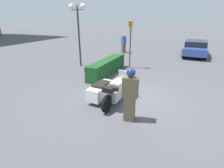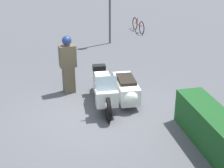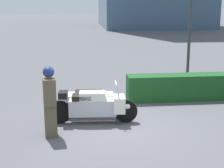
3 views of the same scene
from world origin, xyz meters
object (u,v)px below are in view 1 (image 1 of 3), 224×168
Objects in this scene: parked_car_background at (195,48)px; traffic_light_near at (130,38)px; officer_rider at (130,94)px; twin_lamp_post at (78,18)px; police_motorcycle at (111,89)px; hedge_bush_curbside at (107,67)px; pedestrian_bystander at (124,43)px.

traffic_light_near is at bearing 148.55° from parked_car_background.
twin_lamp_post reaches higher than officer_rider.
officer_rider is (-1.17, -1.21, 0.49)m from police_motorcycle.
twin_lamp_post is (5.34, 5.39, 2.25)m from officer_rider.
officer_rider is 7.92m from twin_lamp_post.
officer_rider is 0.39× the size of parked_car_background.
police_motorcycle is 6.51m from twin_lamp_post.
hedge_bush_curbside is 7.13m from pedestrian_bystander.
police_motorcycle is 1.41× the size of pedestrian_bystander.
parked_car_background is at bearing -12.44° from police_motorcycle.
police_motorcycle is 11.80m from parked_car_background.
police_motorcycle is 0.62× the size of twin_lamp_post.
parked_car_background is at bearing -37.52° from pedestrian_bystander.
twin_lamp_post is at bearing 70.11° from hedge_bush_curbside.
police_motorcycle is 1.75m from officer_rider.
officer_rider is 12.67m from parked_car_background.
officer_rider is 6.63m from traffic_light_near.
traffic_light_near is (1.79, -0.82, 1.58)m from hedge_bush_curbside.
officer_rider reaches higher than hedge_bush_curbside.
parked_car_background is at bearing -46.11° from twin_lamp_post.
traffic_light_near is (6.21, 2.05, 1.07)m from officer_rider.
parked_car_background is (11.34, -3.26, 0.25)m from police_motorcycle.
twin_lamp_post is 2.28× the size of pedestrian_bystander.
hedge_bush_curbside is at bearing -109.89° from twin_lamp_post.
traffic_light_near reaches higher than parked_car_background.
twin_lamp_post reaches higher than traffic_light_near.
officer_rider is 0.44× the size of twin_lamp_post.
officer_rider reaches higher than parked_car_background.
pedestrian_bystander reaches higher than parked_car_background.
pedestrian_bystander is (6.95, 1.50, 0.45)m from hedge_bush_curbside.
hedge_bush_curbside is (4.43, 2.87, -0.51)m from officer_rider.
parked_car_background is 2.60× the size of pedestrian_bystander.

